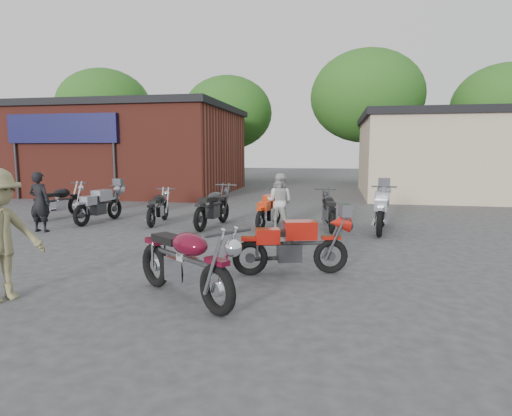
% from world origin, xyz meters
% --- Properties ---
extents(ground, '(90.00, 90.00, 0.00)m').
position_xyz_m(ground, '(0.00, 0.00, 0.00)').
color(ground, '#373739').
extents(brick_building, '(12.00, 8.00, 4.00)m').
position_xyz_m(brick_building, '(-9.00, 14.00, 2.00)').
color(brick_building, maroon).
rests_on(brick_building, ground).
extents(stucco_building, '(10.00, 8.00, 3.50)m').
position_xyz_m(stucco_building, '(8.50, 15.00, 1.75)').
color(stucco_building, tan).
rests_on(stucco_building, ground).
extents(tree_0, '(6.56, 6.56, 8.20)m').
position_xyz_m(tree_0, '(-14.00, 22.00, 4.10)').
color(tree_0, '#224B14').
rests_on(tree_0, ground).
extents(tree_1, '(5.92, 5.92, 7.40)m').
position_xyz_m(tree_1, '(-5.00, 22.00, 3.70)').
color(tree_1, '#224B14').
rests_on(tree_1, ground).
extents(tree_2, '(7.04, 7.04, 8.80)m').
position_xyz_m(tree_2, '(4.00, 22.00, 4.40)').
color(tree_2, '#224B14').
rests_on(tree_2, ground).
extents(tree_3, '(6.08, 6.08, 7.60)m').
position_xyz_m(tree_3, '(12.00, 22.00, 3.80)').
color(tree_3, '#224B14').
rests_on(tree_3, ground).
extents(vintage_motorcycle, '(2.16, 1.87, 1.26)m').
position_xyz_m(vintage_motorcycle, '(0.25, -0.82, 0.63)').
color(vintage_motorcycle, '#560A1D').
rests_on(vintage_motorcycle, ground).
extents(sportbike, '(2.00, 1.13, 1.10)m').
position_xyz_m(sportbike, '(1.60, 0.75, 0.55)').
color(sportbike, '#AE170E').
rests_on(sportbike, ground).
extents(helmet, '(0.36, 0.36, 0.26)m').
position_xyz_m(helmet, '(-0.24, 0.48, 0.13)').
color(helmet, '#A5111F').
rests_on(helmet, ground).
extents(person_dark, '(0.58, 0.40, 1.56)m').
position_xyz_m(person_dark, '(-5.21, 3.37, 0.78)').
color(person_dark, black).
rests_on(person_dark, ground).
extents(person_light, '(0.84, 0.72, 1.50)m').
position_xyz_m(person_light, '(0.81, 4.88, 0.75)').
color(person_light, '#B6B6B2').
rests_on(person_light, ground).
extents(row_bike_0, '(0.91, 2.07, 1.16)m').
position_xyz_m(row_bike_0, '(-6.15, 5.48, 0.58)').
color(row_bike_0, black).
rests_on(row_bike_0, ground).
extents(row_bike_1, '(0.93, 2.03, 1.14)m').
position_xyz_m(row_bike_1, '(-4.51, 5.00, 0.57)').
color(row_bike_1, '#9495A2').
rests_on(row_bike_1, ground).
extents(row_bike_2, '(0.81, 1.87, 1.05)m').
position_xyz_m(row_bike_2, '(-2.73, 5.12, 0.52)').
color(row_bike_2, black).
rests_on(row_bike_2, ground).
extents(row_bike_3, '(0.96, 2.18, 1.23)m').
position_xyz_m(row_bike_3, '(-1.04, 4.92, 0.61)').
color(row_bike_3, black).
rests_on(row_bike_3, ground).
extents(row_bike_4, '(0.91, 1.91, 1.06)m').
position_xyz_m(row_bike_4, '(0.51, 5.06, 0.53)').
color(row_bike_4, red).
rests_on(row_bike_4, ground).
extents(row_bike_5, '(0.88, 1.99, 1.11)m').
position_xyz_m(row_bike_5, '(2.10, 5.23, 0.56)').
color(row_bike_5, black).
rests_on(row_bike_5, ground).
extents(row_bike_6, '(1.00, 2.20, 1.23)m').
position_xyz_m(row_bike_6, '(3.45, 5.08, 0.62)').
color(row_bike_6, gray).
rests_on(row_bike_6, ground).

